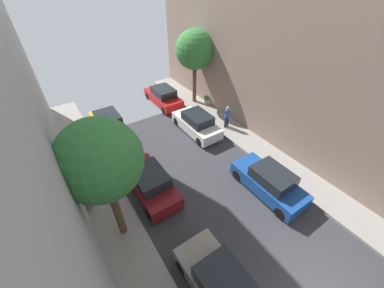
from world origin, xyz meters
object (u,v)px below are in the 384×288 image
street_tree_2 (100,161)px  parked_car_right_2 (269,182)px  parked_car_right_4 (163,97)px  pedestrian (227,116)px  parked_car_right_3 (197,123)px  potted_plant_1 (88,198)px  parked_car_left_3 (223,287)px  street_tree_1 (195,50)px  parked_car_left_4 (150,183)px  potted_plant_2 (207,99)px  parked_car_left_5 (109,124)px

street_tree_2 → parked_car_right_2: bearing=-15.1°
parked_car_right_4 → pedestrian: bearing=-70.5°
parked_car_right_3 → parked_car_right_4: 5.17m
street_tree_2 → potted_plant_1: (-0.91, 2.33, -3.90)m
parked_car_left_3 → parked_car_right_2: same height
potted_plant_1 → street_tree_1: bearing=30.5°
parked_car_left_3 → parked_car_left_4: 6.11m
street_tree_1 → potted_plant_2: (0.58, -1.07, -4.01)m
potted_plant_2 → parked_car_left_4: bearing=-143.8°
parked_car_left_5 → street_tree_1: 8.77m
parked_car_right_4 → pedestrian: size_ratio=2.44×
parked_car_right_4 → street_tree_2: (-7.56, -10.04, 3.88)m
parked_car_left_4 → street_tree_1: bearing=42.7°
parked_car_left_3 → parked_car_right_3: size_ratio=1.00×
parked_car_left_4 → street_tree_2: bearing=-144.8°
parked_car_right_4 → street_tree_1: bearing=-27.3°
parked_car_left_3 → potted_plant_2: size_ratio=5.07×
potted_plant_1 → parked_car_right_2: bearing=-27.3°
parked_car_left_4 → parked_car_right_3: 6.35m
parked_car_right_4 → street_tree_2: bearing=-127.0°
street_tree_2 → parked_car_left_5: bearing=75.7°
parked_car_right_4 → potted_plant_1: bearing=-137.7°
pedestrian → street_tree_1: (0.32, 4.79, 3.53)m
parked_car_left_4 → potted_plant_1: 3.18m
parked_car_left_5 → parked_car_right_4: same height
parked_car_left_5 → pedestrian: pedestrian is taller
parked_car_left_4 → parked_car_right_2: size_ratio=1.00×
pedestrian → street_tree_1: size_ratio=0.28×
street_tree_1 → parked_car_right_2: bearing=-102.8°
pedestrian → parked_car_left_5: bearing=149.2°
parked_car_left_3 → parked_car_right_2: bearing=25.3°
parked_car_left_5 → parked_car_right_4: size_ratio=1.00×
potted_plant_2 → parked_car_right_2: bearing=-107.3°
parked_car_left_5 → potted_plant_1: 6.87m
parked_car_left_3 → street_tree_1: 15.98m
potted_plant_1 → parked_car_right_3: bearing=16.7°
parked_car_left_5 → parked_car_right_2: 11.82m
parked_car_left_4 → parked_car_right_2: bearing=-33.4°
parked_car_right_3 → potted_plant_1: (-8.47, -2.54, -0.02)m
parked_car_right_4 → pedestrian: 6.44m
street_tree_1 → potted_plant_1: 13.27m
parked_car_left_3 → street_tree_2: bearing=115.2°
parked_car_right_2 → parked_car_right_3: (0.00, 6.91, 0.00)m
parked_car_left_3 → street_tree_2: street_tree_2 is taller
parked_car_right_4 → potted_plant_2: (3.03, -2.33, -0.13)m
parked_car_left_5 → pedestrian: 8.79m
parked_car_left_5 → parked_car_right_2: bearing=-62.8°
street_tree_1 → street_tree_2: street_tree_1 is taller
potted_plant_1 → parked_car_left_3: bearing=-66.1°
potted_plant_2 → parked_car_left_5: bearing=174.7°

